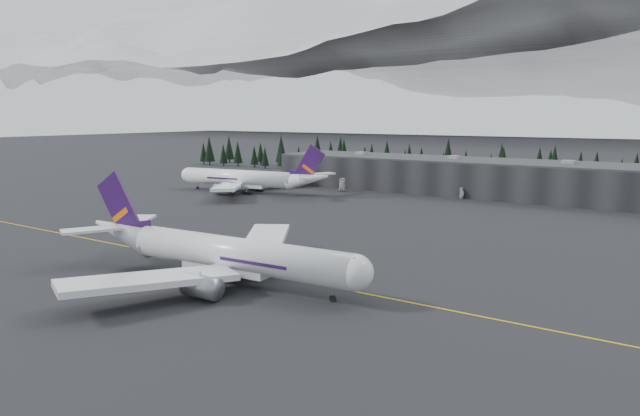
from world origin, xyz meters
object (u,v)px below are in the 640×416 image
Objects in this scene: terminal at (480,177)px; gse_vehicle_b at (462,197)px; jet_main at (215,252)px; jet_parked at (250,179)px; gse_vehicle_a at (343,189)px.

gse_vehicle_b is at bearing -92.20° from terminal.
gse_vehicle_b is at bearing 85.79° from jet_main.
jet_parked is 35.18m from gse_vehicle_a.
jet_main reaches higher than gse_vehicle_b.
jet_main is at bearing -3.05° from gse_vehicle_b.
jet_parked reaches higher than gse_vehicle_a.
jet_main is at bearing -72.70° from gse_vehicle_a.
terminal reaches higher than gse_vehicle_b.
gse_vehicle_a is at bearing -84.77° from gse_vehicle_b.
terminal is 2.59× the size of jet_main.
terminal reaches higher than gse_vehicle_a.
terminal is 50.77m from gse_vehicle_a.
jet_main is 119.03m from gse_vehicle_b.
jet_parked reaches higher than jet_main.
terminal is at bearing -156.42° from jet_parked.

